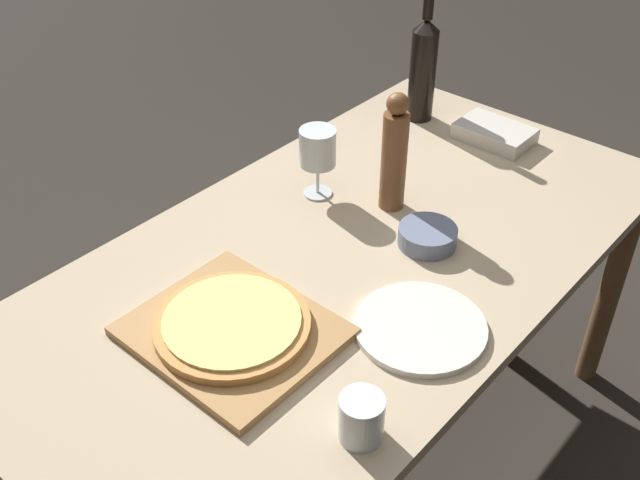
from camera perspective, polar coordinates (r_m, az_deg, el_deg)
The scene contains 11 objects.
ground_plane at distance 2.14m, azimuth 1.73°, elevation -16.42°, with size 12.00×12.00×0.00m, color #2D2823.
dining_table at distance 1.67m, azimuth 2.13°, elevation -3.23°, with size 0.84×1.59×0.72m.
cutting_board at distance 1.42m, azimuth -6.76°, elevation -6.88°, with size 0.36×0.31×0.02m.
pizza at distance 1.41m, azimuth -6.82°, elevation -6.28°, with size 0.29×0.29×0.02m.
wine_bottle at distance 2.09m, azimuth 7.85°, elevation 12.83°, with size 0.07×0.07×0.35m.
pepper_mill at distance 1.69m, azimuth 5.68°, elevation 6.51°, with size 0.06×0.06×0.29m.
wine_glass at distance 1.73m, azimuth -0.18°, elevation 6.93°, with size 0.09×0.09×0.17m.
small_bowl at distance 1.64m, azimuth 8.19°, elevation 0.28°, with size 0.13×0.13×0.04m.
drinking_tumbler at distance 1.23m, azimuth 3.17°, elevation -13.40°, with size 0.08×0.08×0.08m.
dinner_plate at distance 1.44m, azimuth 7.64°, elevation -6.60°, with size 0.25×0.25×0.01m.
food_container at distance 2.06m, azimuth 13.16°, elevation 7.92°, with size 0.19×0.13×0.04m.
Camera 1 is at (0.79, -1.00, 1.71)m, focal length 42.00 mm.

